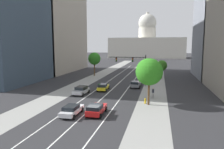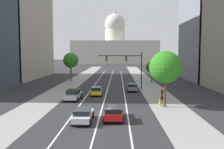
{
  "view_description": "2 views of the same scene",
  "coord_description": "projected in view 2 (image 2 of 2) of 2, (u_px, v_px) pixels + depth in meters",
  "views": [
    {
      "loc": [
        9.52,
        -28.75,
        9.11
      ],
      "look_at": [
        -1.46,
        21.53,
        2.22
      ],
      "focal_mm": 35.03,
      "sensor_mm": 36.0,
      "label": 1
    },
    {
      "loc": [
        2.01,
        -27.94,
        6.94
      ],
      "look_at": [
        0.88,
        19.08,
        2.95
      ],
      "focal_mm": 40.77,
      "sensor_mm": 36.0,
      "label": 2
    }
  ],
  "objects": [
    {
      "name": "car_white",
      "position": [
        83.0,
        115.0,
        25.62
      ],
      "size": [
        2.0,
        4.62,
        1.35
      ],
      "rotation": [
        0.0,
        0.0,
        1.58
      ],
      "color": "silver",
      "rests_on": "ground"
    },
    {
      "name": "car_gray",
      "position": [
        132.0,
        87.0,
        46.26
      ],
      "size": [
        2.1,
        4.62,
        1.48
      ],
      "rotation": [
        0.0,
        0.0,
        1.53
      ],
      "color": "slate",
      "rests_on": "ground"
    },
    {
      "name": "sidewalk_left",
      "position": [
        76.0,
        81.0,
        63.53
      ],
      "size": [
        4.79,
        130.0,
        0.01
      ],
      "primitive_type": "cube",
      "color": "gray",
      "rests_on": "ground"
    },
    {
      "name": "office_tower_far_left",
      "position": [
        13.0,
        0.0,
        69.79
      ],
      "size": [
        14.43,
        30.72,
        42.91
      ],
      "color": "#9E9384",
      "rests_on": "ground"
    },
    {
      "name": "lane_stripe_left",
      "position": [
        94.0,
        86.0,
        53.44
      ],
      "size": [
        0.16,
        90.0,
        0.01
      ],
      "primitive_type": "cube",
      "color": "white",
      "rests_on": "ground"
    },
    {
      "name": "lane_stripe_center",
      "position": [
        108.0,
        86.0,
        53.37
      ],
      "size": [
        0.16,
        90.0,
        0.01
      ],
      "primitive_type": "cube",
      "color": "white",
      "rests_on": "ground"
    },
    {
      "name": "traffic_signal_mast",
      "position": [
        128.0,
        63.0,
        48.3
      ],
      "size": [
        8.43,
        0.39,
        6.99
      ],
      "color": "black",
      "rests_on": "ground"
    },
    {
      "name": "street_tree_far_right",
      "position": [
        152.0,
        67.0,
        61.11
      ],
      "size": [
        2.93,
        2.93,
        5.0
      ],
      "color": "#51381E",
      "rests_on": "ground"
    },
    {
      "name": "cyclist",
      "position": [
        162.0,
        94.0,
        37.62
      ],
      "size": [
        0.37,
        1.7,
        1.72
      ],
      "rotation": [
        0.0,
        0.0,
        1.6
      ],
      "color": "black",
      "rests_on": "ground"
    },
    {
      "name": "street_tree_mid_right",
      "position": [
        165.0,
        67.0,
        32.31
      ],
      "size": [
        4.14,
        4.14,
        7.2
      ],
      "color": "#51381E",
      "rests_on": "ground"
    },
    {
      "name": "car_red",
      "position": [
        114.0,
        112.0,
        26.44
      ],
      "size": [
        2.06,
        4.49,
        1.47
      ],
      "rotation": [
        0.0,
        0.0,
        1.58
      ],
      "color": "red",
      "rests_on": "ground"
    },
    {
      "name": "car_yellow",
      "position": [
        97.0,
        91.0,
        41.74
      ],
      "size": [
        2.1,
        4.46,
        1.45
      ],
      "rotation": [
        0.0,
        0.0,
        1.62
      ],
      "color": "yellow",
      "rests_on": "ground"
    },
    {
      "name": "car_silver",
      "position": [
        73.0,
        95.0,
        37.57
      ],
      "size": [
        2.2,
        4.45,
        1.53
      ],
      "rotation": [
        0.0,
        0.0,
        1.53
      ],
      "color": "#B2B5BA",
      "rests_on": "ground"
    },
    {
      "name": "capitol_building",
      "position": [
        115.0,
        49.0,
        163.61
      ],
      "size": [
        53.31,
        26.96,
        32.93
      ],
      "color": "beige",
      "rests_on": "ground"
    },
    {
      "name": "street_tree_near_left",
      "position": [
        71.0,
        60.0,
        62.01
      ],
      "size": [
        3.7,
        3.7,
        7.03
      ],
      "color": "#51381E",
      "rests_on": "ground"
    },
    {
      "name": "lane_stripe_right",
      "position": [
        123.0,
        86.0,
        53.29
      ],
      "size": [
        0.16,
        90.0,
        0.01
      ],
      "primitive_type": "cube",
      "color": "white",
      "rests_on": "ground"
    },
    {
      "name": "ground_plane",
      "position": [
        111.0,
        79.0,
        68.31
      ],
      "size": [
        400.0,
        400.0,
        0.0
      ],
      "primitive_type": "plane",
      "color": "#2B2B2D"
    },
    {
      "name": "sidewalk_right",
      "position": [
        144.0,
        81.0,
        63.12
      ],
      "size": [
        4.79,
        130.0,
        0.01
      ],
      "primitive_type": "cube",
      "color": "gray",
      "rests_on": "ground"
    },
    {
      "name": "fire_hydrant",
      "position": [
        160.0,
        103.0,
        33.28
      ],
      "size": [
        0.26,
        0.35,
        0.91
      ],
      "color": "yellow",
      "rests_on": "ground"
    }
  ]
}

